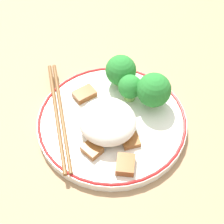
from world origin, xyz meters
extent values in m
plane|color=#9E7A56|center=(0.00, 0.00, 0.00)|extent=(3.00, 3.00, 0.00)
cylinder|color=white|center=(0.00, 0.00, 0.01)|extent=(0.25, 0.25, 0.01)
torus|color=red|center=(0.00, 0.00, 0.01)|extent=(0.24, 0.24, 0.01)
ellipsoid|color=white|center=(0.01, -0.02, 0.04)|extent=(0.09, 0.09, 0.04)
cylinder|color=#7FB756|center=(0.01, 0.07, 0.02)|extent=(0.01, 0.01, 0.02)
sphere|color=#267A2D|center=(0.01, 0.07, 0.05)|extent=(0.06, 0.06, 0.06)
cylinder|color=#7FB756|center=(-0.02, 0.05, 0.02)|extent=(0.02, 0.02, 0.01)
sphere|color=#267A2D|center=(-0.02, 0.05, 0.04)|extent=(0.04, 0.04, 0.04)
cylinder|color=#7FB756|center=(-0.06, 0.06, 0.02)|extent=(0.02, 0.02, 0.01)
sphere|color=#267A2D|center=(-0.06, 0.06, 0.05)|extent=(0.05, 0.05, 0.05)
cube|color=brown|center=(-0.02, -0.02, 0.02)|extent=(0.04, 0.03, 0.01)
cube|color=brown|center=(0.09, -0.03, 0.02)|extent=(0.04, 0.04, 0.01)
cube|color=brown|center=(0.05, 0.00, 0.02)|extent=(0.03, 0.03, 0.01)
cube|color=brown|center=(-0.07, -0.01, 0.02)|extent=(0.03, 0.04, 0.01)
cube|color=brown|center=(0.04, -0.06, 0.02)|extent=(0.03, 0.03, 0.01)
cylinder|color=brown|center=(-0.06, -0.07, 0.02)|extent=(0.22, 0.09, 0.01)
cylinder|color=brown|center=(-0.05, -0.06, 0.02)|extent=(0.22, 0.09, 0.01)
camera|label=1|loc=(0.32, -0.20, 0.50)|focal=60.00mm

